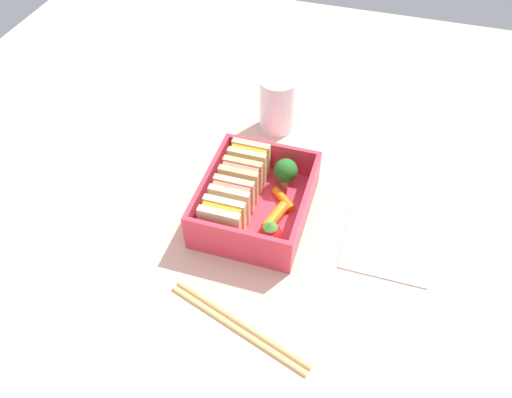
% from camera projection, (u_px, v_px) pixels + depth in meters
% --- Properties ---
extents(ground_plane, '(1.20, 1.20, 0.02)m').
position_uv_depth(ground_plane, '(256.00, 218.00, 0.66)').
color(ground_plane, beige).
extents(bento_tray, '(0.16, 0.13, 0.01)m').
position_uv_depth(bento_tray, '(256.00, 210.00, 0.65)').
color(bento_tray, '#E3364C').
rests_on(bento_tray, ground_plane).
extents(bento_rim, '(0.16, 0.13, 0.04)m').
position_uv_depth(bento_rim, '(256.00, 195.00, 0.63)').
color(bento_rim, '#E3364C').
rests_on(bento_rim, bento_tray).
extents(sandwich_left, '(0.03, 0.05, 0.05)m').
position_uv_depth(sandwich_left, '(222.00, 220.00, 0.60)').
color(sandwich_left, beige).
rests_on(sandwich_left, bento_tray).
extents(sandwich_center_left, '(0.03, 0.05, 0.05)m').
position_uv_depth(sandwich_center_left, '(232.00, 199.00, 0.62)').
color(sandwich_center_left, '#D9B68E').
rests_on(sandwich_center_left, bento_tray).
extents(sandwich_center, '(0.03, 0.05, 0.05)m').
position_uv_depth(sandwich_center, '(241.00, 180.00, 0.65)').
color(sandwich_center, tan).
rests_on(sandwich_center, bento_tray).
extents(sandwich_center_right, '(0.03, 0.05, 0.05)m').
position_uv_depth(sandwich_center_right, '(249.00, 162.00, 0.67)').
color(sandwich_center_right, '#E1BB81').
rests_on(sandwich_center_right, bento_tray).
extents(strawberry_far_left, '(0.03, 0.03, 0.04)m').
position_uv_depth(strawberry_far_left, '(270.00, 234.00, 0.60)').
color(strawberry_far_left, red).
rests_on(strawberry_far_left, bento_tray).
extents(carrot_stick_left, '(0.05, 0.03, 0.01)m').
position_uv_depth(carrot_stick_left, '(275.00, 217.00, 0.63)').
color(carrot_stick_left, orange).
rests_on(carrot_stick_left, bento_tray).
extents(carrot_stick_far_left, '(0.03, 0.04, 0.01)m').
position_uv_depth(carrot_stick_far_left, '(283.00, 199.00, 0.65)').
color(carrot_stick_far_left, orange).
rests_on(carrot_stick_far_left, bento_tray).
extents(broccoli_floret, '(0.03, 0.03, 0.04)m').
position_uv_depth(broccoli_floret, '(286.00, 171.00, 0.66)').
color(broccoli_floret, '#8CC55B').
rests_on(broccoli_floret, bento_tray).
extents(chopstick_pair, '(0.07, 0.18, 0.01)m').
position_uv_depth(chopstick_pair, '(238.00, 325.00, 0.54)').
color(chopstick_pair, tan).
rests_on(chopstick_pair, ground_plane).
extents(drinking_glass, '(0.05, 0.05, 0.09)m').
position_uv_depth(drinking_glass, '(278.00, 104.00, 0.75)').
color(drinking_glass, white).
rests_on(drinking_glass, ground_plane).
extents(folded_napkin, '(0.11, 0.11, 0.00)m').
position_uv_depth(folded_napkin, '(388.00, 241.00, 0.62)').
color(folded_napkin, white).
rests_on(folded_napkin, ground_plane).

